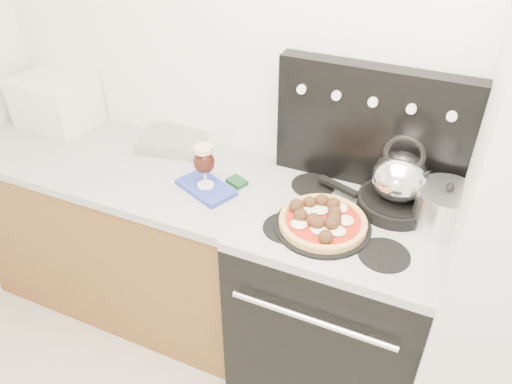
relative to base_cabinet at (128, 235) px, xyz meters
The scene contains 15 objects.
room_shell 1.59m from the base_cabinet, 41.46° to the right, with size 3.52×3.01×2.52m.
base_cabinet is the anchor object (origin of this frame).
countertop 0.45m from the base_cabinet, ahead, with size 1.48×0.63×0.04m, color #AEAEAF.
stove_body 1.11m from the base_cabinet, ahead, with size 0.76×0.65×0.88m, color black.
cooktop 1.20m from the base_cabinet, ahead, with size 0.76×0.65×0.04m, color #ADADB2.
backguard 1.35m from the base_cabinet, 12.75° to the left, with size 0.76×0.08×0.50m, color black.
toaster_oven 0.76m from the base_cabinet, 159.67° to the left, with size 0.38×0.28×0.24m, color silver.
foil_sheet 0.57m from the base_cabinet, 41.65° to the left, with size 0.29×0.21×0.06m, color silver.
oven_mitt 0.71m from the base_cabinet, ahead, with size 0.25×0.14×0.02m, color #2B3BA3.
beer_glass 0.78m from the base_cabinet, ahead, with size 0.09×0.09×0.19m, color black, non-canonical shape.
pizza_pan 1.16m from the base_cabinet, ahead, with size 0.36×0.36×0.01m, color black.
pizza 1.17m from the base_cabinet, ahead, with size 0.32×0.32×0.05m, color tan, non-canonical shape.
skillet 1.37m from the base_cabinet, ahead, with size 0.29×0.29×0.05m, color black.
tea_kettle 1.42m from the base_cabinet, ahead, with size 0.21×0.21×0.23m, color white, non-canonical shape.
stock_pot 1.55m from the base_cabinet, ahead, with size 0.21×0.21×0.16m, color silver.
Camera 1 is at (0.37, -0.32, 2.10)m, focal length 35.00 mm.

